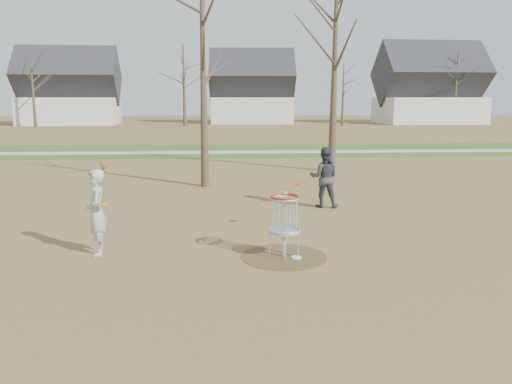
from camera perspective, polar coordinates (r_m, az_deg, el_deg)
ground at (r=10.53m, az=3.21°, el=-7.40°), size 160.00×160.00×0.00m
green_band at (r=31.13m, az=-1.14°, el=4.78°), size 160.00×8.00×0.01m
footpath at (r=30.13m, az=-1.07°, el=4.59°), size 160.00×1.50×0.01m
dirt_circle at (r=10.53m, az=3.21°, el=-7.38°), size 1.80×1.80×0.01m
player_standing at (r=10.99m, az=-17.78°, el=-2.22°), size 0.60×0.76×1.82m
player_throwing at (r=15.13m, az=7.81°, el=1.68°), size 1.00×0.85×1.82m
disc_grounded at (r=10.44m, az=4.63°, el=-7.46°), size 0.22×0.22×0.02m
discs_in_play at (r=11.18m, az=-4.85°, el=-0.01°), size 4.48×1.95×0.13m
disc_golf_basket at (r=10.28m, az=3.27°, el=-2.56°), size 0.64×0.64×1.35m
bare_trees at (r=45.86m, az=0.40°, el=13.41°), size 52.62×44.98×9.00m
houses_row at (r=62.73m, az=1.76°, el=11.05°), size 56.51×10.01×7.26m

